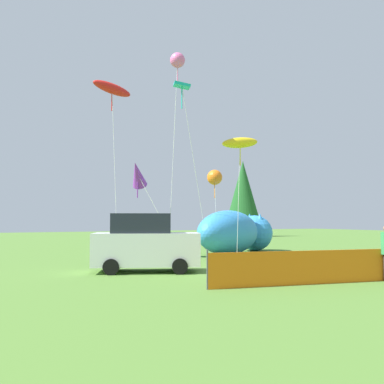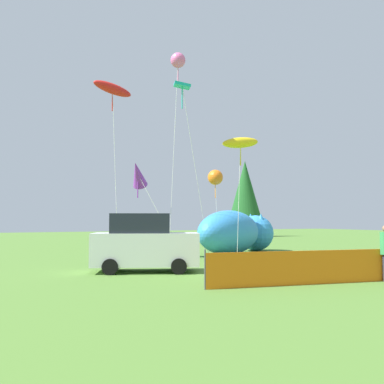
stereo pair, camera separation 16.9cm
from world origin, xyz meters
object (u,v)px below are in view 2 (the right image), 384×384
Objects in this scene: parked_car at (145,244)px; kite_orange_flower at (215,177)px; kite_yellow_hero at (240,143)px; kite_pink_octopus at (178,61)px; folding_chair at (337,260)px; inflatable_cat at (236,234)px; kite_purple_delta at (138,174)px; kite_red_lizard at (113,89)px; kite_teal_diamond at (183,89)px.

kite_orange_flower is (7.36, 7.00, 3.61)m from parked_car.
kite_pink_octopus is (-2.81, 2.34, 5.03)m from kite_yellow_hero.
kite_yellow_hero is (0.54, 7.57, 5.90)m from folding_chair.
kite_yellow_hero is (-1.01, -2.12, 5.18)m from inflatable_cat.
folding_chair is 11.39m from kite_purple_delta.
kite_purple_delta is at bearing -170.12° from kite_pink_octopus.
folding_chair is 9.84m from inflatable_cat.
kite_pink_octopus reaches higher than kite_purple_delta.
folding_chair is 0.16× the size of kite_purple_delta.
kite_red_lizard is 0.86× the size of kite_pink_octopus.
folding_chair is at bearing -6.24° from parked_car.
inflatable_cat is 0.64× the size of kite_pink_octopus.
kite_teal_diamond reaches higher than inflatable_cat.
folding_chair is at bearing -72.62° from kite_teal_diamond.
inflatable_cat is at bearing -12.01° from kite_red_lizard.
kite_teal_diamond reaches higher than kite_yellow_hero.
folding_chair is 14.93m from kite_pink_octopus.
kite_yellow_hero is (-0.21, -3.18, 1.67)m from kite_orange_flower.
kite_yellow_hero is at bearing -30.11° from kite_red_lizard.
kite_pink_octopus is at bearing 9.88° from kite_purple_delta.
kite_teal_diamond is 1.40× the size of kite_yellow_hero.
parked_car is at bearing -136.46° from kite_orange_flower.
inflatable_cat is 0.79× the size of kite_teal_diamond.
parked_car is 7.63m from folding_chair.
inflatable_cat is 1.42× the size of kite_purple_delta.
parked_car is 9.68m from kite_yellow_hero.
folding_chair is 0.12× the size of kite_yellow_hero.
kite_yellow_hero is (7.16, 3.82, 5.28)m from parked_car.
kite_teal_diamond is (-3.40, -2.28, 4.55)m from kite_orange_flower.
kite_purple_delta is 0.78× the size of kite_yellow_hero.
kite_red_lizard reaches higher than folding_chair.
folding_chair is 0.17× the size of kite_orange_flower.
kite_red_lizard reaches higher than kite_yellow_hero.
kite_purple_delta reaches higher than parked_car.
parked_car is 12.77m from kite_pink_octopus.
kite_purple_delta is at bearing -167.10° from kite_orange_flower.
kite_pink_octopus is (2.60, 0.45, 6.88)m from kite_purple_delta.
parked_car is 0.84× the size of kite_purple_delta.
kite_yellow_hero reaches higher than inflatable_cat.
folding_chair is 9.62m from kite_yellow_hero.
kite_purple_delta reaches higher than inflatable_cat.
kite_teal_diamond is at bearing -24.12° from kite_purple_delta.
kite_purple_delta is 6.02m from kite_yellow_hero.
inflatable_cat reaches higher than folding_chair.
kite_orange_flower is at bearing 97.39° from inflatable_cat.
kite_red_lizard reaches higher than kite_orange_flower.
kite_purple_delta is 7.37m from kite_pink_octopus.
kite_teal_diamond is 0.81× the size of kite_pink_octopus.
kite_orange_flower is 0.51× the size of kite_red_lizard.
inflatable_cat is 3.76m from kite_orange_flower.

